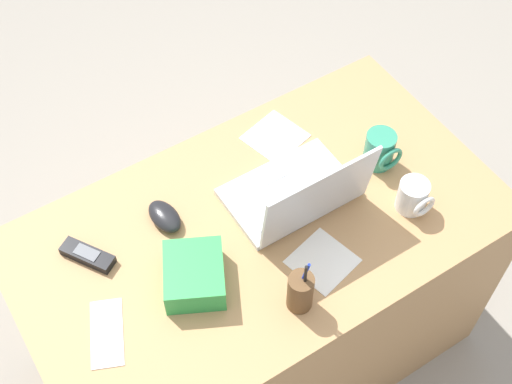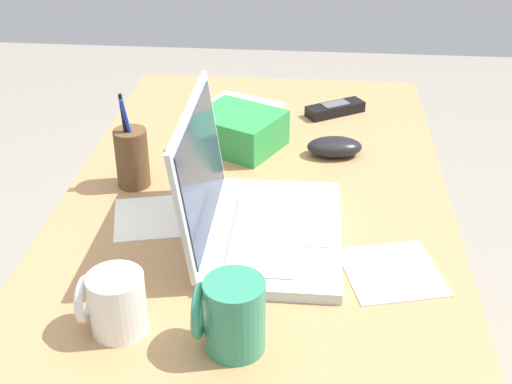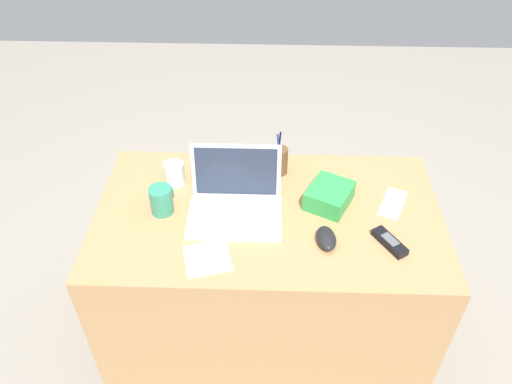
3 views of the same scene
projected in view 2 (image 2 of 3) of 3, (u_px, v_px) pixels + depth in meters
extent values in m
cube|color=tan|center=(256.00, 351.00, 1.42)|extent=(1.24, 0.70, 0.72)
cube|color=silver|center=(276.00, 234.00, 1.13)|extent=(0.33, 0.21, 0.02)
cube|color=silver|center=(265.00, 228.00, 1.13)|extent=(0.27, 0.11, 0.00)
cube|color=silver|center=(316.00, 231.00, 1.12)|extent=(0.09, 0.05, 0.00)
cube|color=silver|center=(200.00, 170.00, 1.09)|extent=(0.32, 0.04, 0.21)
cube|color=#283347|center=(203.00, 170.00, 1.09)|extent=(0.29, 0.03, 0.19)
ellipsoid|color=black|center=(335.00, 147.00, 1.39)|extent=(0.08, 0.12, 0.04)
cylinder|color=white|center=(118.00, 303.00, 0.92)|extent=(0.08, 0.08, 0.09)
torus|color=white|center=(85.00, 299.00, 0.92)|extent=(0.07, 0.01, 0.07)
cylinder|color=#338C6B|center=(235.00, 316.00, 0.89)|extent=(0.08, 0.08, 0.10)
torus|color=#338C6B|center=(199.00, 310.00, 0.89)|extent=(0.07, 0.01, 0.07)
cube|color=black|center=(335.00, 109.00, 1.57)|extent=(0.11, 0.14, 0.02)
cube|color=#595B60|center=(335.00, 104.00, 1.57)|extent=(0.06, 0.07, 0.00)
cylinder|color=brown|center=(132.00, 158.00, 1.27)|extent=(0.06, 0.06, 0.11)
cylinder|color=#1933B2|center=(131.00, 138.00, 1.24)|extent=(0.02, 0.03, 0.15)
cylinder|color=black|center=(126.00, 136.00, 1.24)|extent=(0.02, 0.02, 0.16)
cube|color=green|center=(239.00, 130.00, 1.42)|extent=(0.20, 0.21, 0.07)
cube|color=white|center=(248.00, 102.00, 1.64)|extent=(0.13, 0.18, 0.00)
cube|color=white|center=(155.00, 217.00, 1.19)|extent=(0.17, 0.17, 0.00)
cube|color=white|center=(392.00, 272.00, 1.06)|extent=(0.18, 0.17, 0.00)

